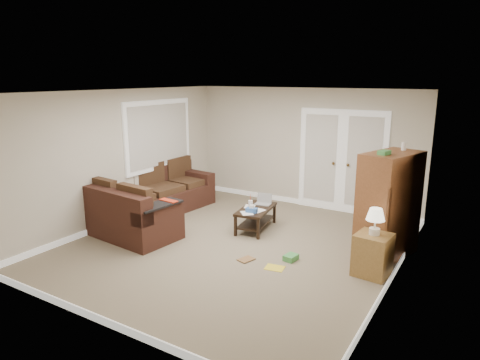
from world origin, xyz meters
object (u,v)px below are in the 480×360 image
Objects in this scene: tv_armoire at (388,205)px; side_cabinet at (373,251)px; sectional_sofa at (146,204)px; coffee_table at (256,217)px.

tv_armoire is 1.79× the size of side_cabinet.
sectional_sofa is 2.90× the size of coffee_table.
sectional_sofa is at bearing -174.97° from side_cabinet.
side_cabinet is (0.00, -0.80, -0.47)m from tv_armoire.
coffee_table is at bearing -162.10° from tv_armoire.
side_cabinet reaches higher than coffee_table.
side_cabinet reaches higher than sectional_sofa.
coffee_table is 2.43m from side_cabinet.
coffee_table is (2.02, 0.72, -0.13)m from sectional_sofa.
sectional_sofa is 2.15m from coffee_table.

